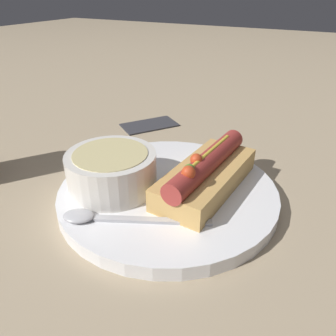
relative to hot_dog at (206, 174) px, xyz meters
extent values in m
plane|color=tan|center=(-0.02, 0.05, -0.04)|extent=(4.00, 4.00, 0.00)
cylinder|color=white|center=(-0.02, 0.05, -0.03)|extent=(0.29, 0.29, 0.02)
cube|color=tan|center=(0.00, 0.00, -0.01)|extent=(0.18, 0.08, 0.03)
cylinder|color=#9E332D|center=(0.00, 0.00, 0.02)|extent=(0.18, 0.04, 0.03)
sphere|color=#C63F1E|center=(-0.02, 0.01, 0.03)|extent=(0.02, 0.02, 0.02)
sphere|color=#C63F1E|center=(-0.06, 0.00, 0.03)|extent=(0.02, 0.02, 0.02)
sphere|color=#518C2D|center=(-0.05, 0.00, 0.03)|extent=(0.01, 0.01, 0.01)
cylinder|color=gold|center=(0.00, 0.00, 0.03)|extent=(0.12, 0.01, 0.01)
cylinder|color=silver|center=(-0.06, 0.11, 0.00)|extent=(0.12, 0.12, 0.05)
cylinder|color=#D1C184|center=(-0.06, 0.11, 0.02)|extent=(0.10, 0.10, 0.01)
cube|color=#B7B7BC|center=(-0.10, 0.03, -0.02)|extent=(0.07, 0.13, 0.00)
ellipsoid|color=#B7B7BC|center=(-0.13, 0.10, -0.02)|extent=(0.04, 0.04, 0.01)
cube|color=#333338|center=(0.19, 0.20, -0.04)|extent=(0.13, 0.11, 0.01)
camera|label=1|loc=(-0.35, -0.13, 0.22)|focal=35.00mm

